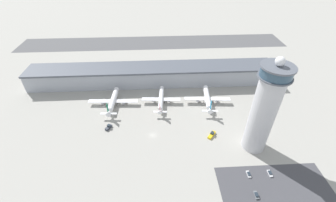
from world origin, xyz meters
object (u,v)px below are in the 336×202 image
object	(u,v)px
control_tower	(264,109)
car_maroon_suv	(270,173)
airplane_gate_bravo	(161,99)
service_truck_catering	(109,127)
airplane_gate_charlie	(208,99)
car_black_suv	(249,174)
airplane_gate_alpha	(113,101)
service_truck_fuel	(212,135)
car_red_hatchback	(256,195)

from	to	relation	value
control_tower	car_maroon_suv	bearing A→B (deg)	-83.54
airplane_gate_bravo	service_truck_catering	size ratio (longest dim) A/B	5.64
airplane_gate_charlie	service_truck_catering	size ratio (longest dim) A/B	6.13
control_tower	car_black_suv	size ratio (longest dim) A/B	13.95
airplane_gate_alpha	control_tower	bearing A→B (deg)	-26.58
airplane_gate_alpha	service_truck_fuel	xyz separation A→B (m)	(74.94, -39.70, -3.19)
airplane_gate_charlie	car_black_suv	world-z (taller)	airplane_gate_charlie
service_truck_catering	service_truck_fuel	size ratio (longest dim) A/B	0.80
airplane_gate_bravo	car_black_suv	size ratio (longest dim) A/B	7.47
service_truck_catering	airplane_gate_charlie	bearing A→B (deg)	18.40
airplane_gate_alpha	service_truck_fuel	bearing A→B (deg)	-27.91
car_black_suv	service_truck_fuel	bearing A→B (deg)	114.77
control_tower	airplane_gate_alpha	size ratio (longest dim) A/B	1.59
airplane_gate_charlie	car_black_suv	distance (m)	72.02
car_red_hatchback	car_black_suv	distance (m)	13.35
service_truck_catering	car_red_hatchback	world-z (taller)	service_truck_catering
control_tower	service_truck_fuel	size ratio (longest dim) A/B	8.38
airplane_gate_bravo	airplane_gate_charlie	distance (m)	39.00
car_black_suv	airplane_gate_bravo	bearing A→B (deg)	124.61
airplane_gate_alpha	service_truck_fuel	world-z (taller)	airplane_gate_alpha
airplane_gate_alpha	airplane_gate_charlie	bearing A→B (deg)	-1.41
service_truck_catering	service_truck_fuel	xyz separation A→B (m)	(74.62, -11.60, -0.11)
service_truck_catering	service_truck_fuel	bearing A→B (deg)	-8.84
car_red_hatchback	car_black_suv	bearing A→B (deg)	88.30
control_tower	car_maroon_suv	size ratio (longest dim) A/B	13.75
control_tower	service_truck_catering	xyz separation A→B (m)	(-100.33, 22.26, -30.81)
airplane_gate_charlie	car_black_suv	size ratio (longest dim) A/B	8.12
control_tower	service_truck_fuel	xyz separation A→B (m)	(-25.71, 10.66, -30.92)
car_red_hatchback	service_truck_catering	bearing A→B (deg)	146.99
car_maroon_suv	control_tower	bearing A→B (deg)	96.46
airplane_gate_alpha	service_truck_catering	size ratio (longest dim) A/B	6.61
car_maroon_suv	car_red_hatchback	xyz separation A→B (m)	(-13.34, -13.22, 0.03)
car_black_suv	car_red_hatchback	bearing A→B (deg)	-91.70
car_maroon_suv	airplane_gate_alpha	bearing A→B (deg)	144.71
airplane_gate_alpha	car_red_hatchback	size ratio (longest dim) A/B	8.77
airplane_gate_charlie	service_truck_catering	bearing A→B (deg)	-161.60
control_tower	service_truck_fuel	world-z (taller)	control_tower
control_tower	car_maroon_suv	world-z (taller)	control_tower
airplane_gate_bravo	car_maroon_suv	size ratio (longest dim) A/B	7.37
service_truck_catering	service_truck_fuel	distance (m)	75.52
airplane_gate_bravo	service_truck_catering	distance (m)	48.68
control_tower	car_maroon_suv	xyz separation A→B (m)	(2.57, -22.71, -31.32)
airplane_gate_alpha	airplane_gate_charlie	world-z (taller)	airplane_gate_charlie
control_tower	service_truck_catering	world-z (taller)	control_tower
airplane_gate_bravo	service_truck_catering	world-z (taller)	airplane_gate_bravo
car_maroon_suv	car_black_suv	distance (m)	12.94
airplane_gate_bravo	service_truck_catering	bearing A→B (deg)	-144.71
airplane_gate_bravo	car_black_suv	bearing A→B (deg)	-55.39
control_tower	car_red_hatchback	size ratio (longest dim) A/B	13.96
service_truck_fuel	car_black_suv	size ratio (longest dim) A/B	1.67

